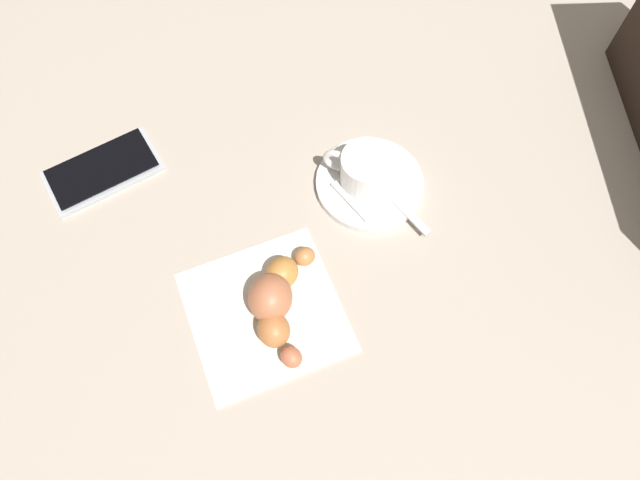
# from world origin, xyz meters

# --- Properties ---
(ground_plane) EXTENTS (1.80, 1.80, 0.00)m
(ground_plane) POSITION_xyz_m (0.00, 0.00, 0.00)
(ground_plane) COLOR #AC9F8F
(saucer) EXTENTS (0.13, 0.13, 0.01)m
(saucer) POSITION_xyz_m (-0.10, -0.03, 0.01)
(saucer) COLOR white
(saucer) RESTS_ON ground
(espresso_cup) EXTENTS (0.07, 0.08, 0.05)m
(espresso_cup) POSITION_xyz_m (-0.10, -0.04, 0.03)
(espresso_cup) COLOR white
(espresso_cup) RESTS_ON saucer
(teaspoon) EXTENTS (0.03, 0.14, 0.01)m
(teaspoon) POSITION_xyz_m (-0.11, -0.03, 0.01)
(teaspoon) COLOR silver
(teaspoon) RESTS_ON saucer
(sugar_packet) EXTENTS (0.03, 0.06, 0.01)m
(sugar_packet) POSITION_xyz_m (-0.07, -0.02, 0.01)
(sugar_packet) COLOR white
(sugar_packet) RESTS_ON saucer
(napkin) EXTENTS (0.19, 0.18, 0.00)m
(napkin) POSITION_xyz_m (0.08, 0.04, 0.00)
(napkin) COLOR silver
(napkin) RESTS_ON ground
(croissant) EXTENTS (0.11, 0.12, 0.05)m
(croissant) POSITION_xyz_m (0.07, 0.04, 0.02)
(croissant) COLOR #BB7440
(croissant) RESTS_ON napkin
(cell_phone) EXTENTS (0.14, 0.07, 0.01)m
(cell_phone) POSITION_xyz_m (0.16, -0.22, 0.01)
(cell_phone) COLOR #B2B6BB
(cell_phone) RESTS_ON ground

